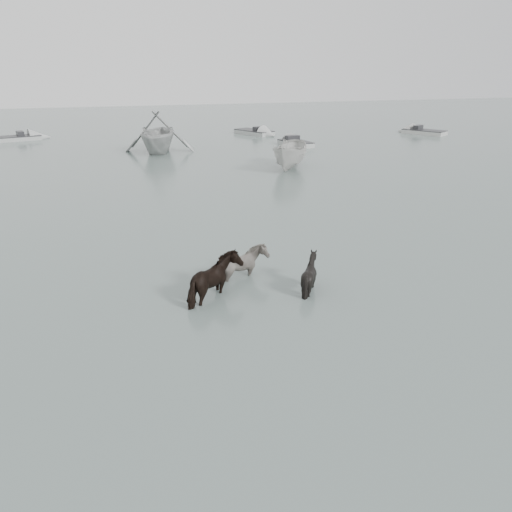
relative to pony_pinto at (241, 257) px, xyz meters
name	(u,v)px	position (x,y,z in m)	size (l,w,h in m)	color
ground	(296,307)	(0.90, -2.29, -0.70)	(140.00, 140.00, 0.00)	#4F5E59
pony_pinto	(241,257)	(0.00, 0.00, 0.00)	(0.76, 1.66, 1.40)	black
pony_dark	(216,272)	(-1.01, -1.16, 0.10)	(1.58, 1.35, 1.59)	black
pony_black	(310,268)	(1.69, -1.28, -0.05)	(1.06, 1.19, 1.31)	black
rowboat_trail	(158,131)	(0.14, 23.87, 0.85)	(5.09, 5.90, 3.11)	#AEB0AE
boat_small	(291,154)	(7.25, 15.45, 0.20)	(1.74, 4.64, 1.79)	#B8B7B3
skiff_port	(296,141)	(10.77, 23.85, -0.33)	(4.32, 1.60, 0.75)	#A8ABA8
skiff_mid	(254,130)	(9.55, 31.35, -0.33)	(5.32, 1.60, 0.75)	#A7A9A7
skiff_star	(425,130)	(24.61, 27.09, -0.33)	(5.23, 1.60, 0.75)	#B8B8B3
skiff_far	(11,136)	(-11.16, 33.12, -0.33)	(6.36, 1.60, 0.75)	#A3A6A3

